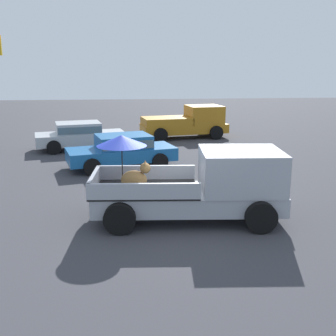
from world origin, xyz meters
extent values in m
plane|color=#38383D|center=(0.00, 0.00, 0.00)|extent=(80.00, 80.00, 0.00)
cylinder|color=black|center=(1.82, 0.85, 0.40)|extent=(0.82, 0.34, 0.80)
cylinder|color=black|center=(1.67, -1.11, 0.40)|extent=(0.82, 0.34, 0.80)
cylinder|color=black|center=(-1.67, 1.11, 0.40)|extent=(0.82, 0.34, 0.80)
cylinder|color=black|center=(-1.82, -0.85, 0.40)|extent=(0.82, 0.34, 0.80)
cube|color=#9EA3AD|center=(0.00, 0.00, 0.57)|extent=(5.12, 2.17, 0.50)
cube|color=#9EA3AD|center=(1.40, -0.10, 1.36)|extent=(2.23, 2.01, 1.08)
cube|color=#4C606B|center=(2.39, -0.18, 1.56)|extent=(0.19, 1.72, 0.64)
cube|color=black|center=(-1.15, 0.09, 0.85)|extent=(2.93, 2.04, 0.06)
cube|color=#9EA3AD|center=(-1.08, 1.00, 1.08)|extent=(2.80, 0.31, 0.40)
cube|color=#9EA3AD|center=(-1.22, -0.83, 1.08)|extent=(2.80, 0.31, 0.40)
cube|color=#9EA3AD|center=(-2.49, 0.19, 1.08)|extent=(0.24, 1.84, 0.40)
ellipsoid|color=olive|center=(-1.44, 0.00, 1.14)|extent=(0.70, 0.37, 0.52)
sphere|color=olive|center=(-1.14, -0.02, 1.46)|extent=(0.30, 0.30, 0.28)
cone|color=olive|center=(-1.13, 0.06, 1.60)|extent=(0.10, 0.10, 0.12)
cone|color=olive|center=(-1.14, -0.10, 1.60)|extent=(0.10, 0.10, 0.12)
cylinder|color=black|center=(-1.73, 0.19, 1.47)|extent=(0.03, 0.03, 1.18)
cone|color=#1E33B7|center=(-1.73, 0.19, 2.16)|extent=(1.41, 1.41, 0.28)
cylinder|color=black|center=(3.06, 13.95, 0.38)|extent=(0.79, 0.38, 0.76)
cylinder|color=black|center=(3.36, 12.07, 0.38)|extent=(0.79, 0.38, 0.76)
cylinder|color=black|center=(-0.10, 13.45, 0.38)|extent=(0.79, 0.38, 0.76)
cylinder|color=black|center=(0.20, 11.57, 0.38)|extent=(0.79, 0.38, 0.76)
cube|color=#B27219|center=(1.63, 12.76, 0.55)|extent=(5.02, 2.53, 0.50)
cube|color=#B27219|center=(2.82, 12.95, 1.30)|extent=(2.16, 2.08, 1.00)
cube|color=#B27219|center=(0.64, 12.60, 1.00)|extent=(2.95, 2.20, 0.40)
cylinder|color=black|center=(-2.94, 4.87, 0.33)|extent=(0.69, 0.38, 0.66)
cylinder|color=black|center=(-3.37, 6.57, 0.33)|extent=(0.69, 0.38, 0.66)
cylinder|color=black|center=(-0.32, 5.54, 0.33)|extent=(0.69, 0.38, 0.66)
cylinder|color=black|center=(-0.76, 7.24, 0.33)|extent=(0.69, 0.38, 0.66)
cube|color=#195999|center=(-1.85, 6.06, 0.55)|extent=(4.60, 2.77, 0.52)
cube|color=#195999|center=(-1.75, 6.08, 1.05)|extent=(2.43, 2.07, 0.56)
cube|color=#4C606B|center=(-1.75, 6.08, 1.05)|extent=(2.39, 2.13, 0.32)
cylinder|color=black|center=(-2.75, 11.17, 0.33)|extent=(0.69, 0.36, 0.66)
cylinder|color=black|center=(-2.37, 9.45, 0.33)|extent=(0.69, 0.36, 0.66)
cylinder|color=black|center=(-5.39, 10.60, 0.33)|extent=(0.69, 0.36, 0.66)
cylinder|color=black|center=(-5.01, 8.88, 0.33)|extent=(0.69, 0.36, 0.66)
cube|color=#ADB2B7|center=(-3.88, 10.03, 0.55)|extent=(4.58, 2.63, 0.52)
cube|color=#ADB2B7|center=(-3.98, 10.00, 1.05)|extent=(2.39, 2.01, 0.56)
cube|color=#4C606B|center=(-3.98, 10.00, 1.05)|extent=(2.35, 2.08, 0.32)
camera|label=1|loc=(-1.57, -10.51, 4.09)|focal=44.37mm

